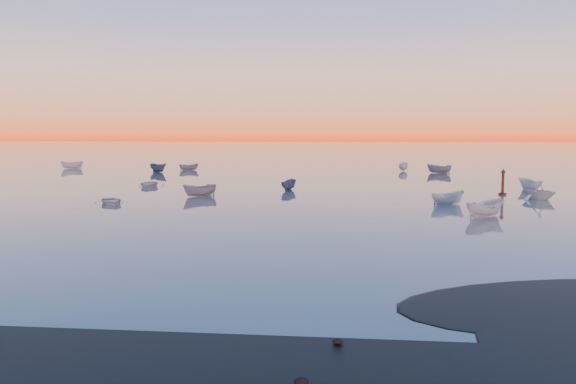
# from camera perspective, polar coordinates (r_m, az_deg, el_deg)

# --- Properties ---
(ground) EXTENTS (600.00, 600.00, 0.00)m
(ground) POSITION_cam_1_polar(r_m,az_deg,el_deg) (120.96, 3.56, 2.85)
(ground) COLOR #6D625B
(ground) RESTS_ON ground
(mud_lobes) EXTENTS (140.00, 6.00, 0.07)m
(mud_lobes) POSITION_cam_1_polar(r_m,az_deg,el_deg) (21.26, -6.82, -12.32)
(mud_lobes) COLOR black
(mud_lobes) RESTS_ON ground
(moored_fleet) EXTENTS (124.00, 58.00, 1.20)m
(moored_fleet) POSITION_cam_1_polar(r_m,az_deg,el_deg) (74.13, 2.21, 0.85)
(moored_fleet) COLOR silver
(moored_fleet) RESTS_ON ground
(boat_near_left) EXTENTS (4.02, 3.42, 0.95)m
(boat_near_left) POSITION_cam_1_polar(r_m,az_deg,el_deg) (55.72, -17.53, -1.14)
(boat_near_left) COLOR silver
(boat_near_left) RESTS_ON ground
(boat_near_center) EXTENTS (3.09, 3.95, 1.27)m
(boat_near_center) POSITION_cam_1_polar(r_m,az_deg,el_deg) (54.68, 15.91, -1.23)
(boat_near_center) COLOR silver
(boat_near_center) RESTS_ON ground
(boat_near_right) EXTENTS (4.24, 3.75, 1.38)m
(boat_near_right) POSITION_cam_1_polar(r_m,az_deg,el_deg) (62.07, 24.09, -0.68)
(boat_near_right) COLOR silver
(boat_near_right) RESTS_ON ground
(channel_marker) EXTENTS (0.83, 0.83, 2.96)m
(channel_marker) POSITION_cam_1_polar(r_m,az_deg,el_deg) (65.10, 20.98, 0.77)
(channel_marker) COLOR #44160E
(channel_marker) RESTS_ON ground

